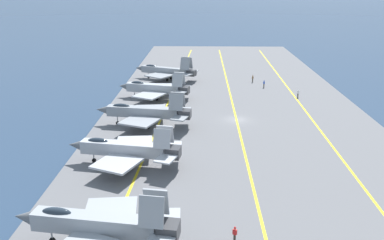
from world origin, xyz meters
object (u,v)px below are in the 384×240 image
(parked_jet_third, at_px, (145,112))
(parked_jet_fourth, at_px, (155,88))
(parked_jet_second, at_px, (125,149))
(parked_jet_nearest, at_px, (98,224))
(crew_brown_vest, at_px, (253,78))
(crew_red_vest, at_px, (235,234))
(parked_jet_fifth, at_px, (166,71))
(crew_white_vest, at_px, (298,93))
(crew_blue_vest, at_px, (264,84))

(parked_jet_third, bearing_deg, parked_jet_fourth, 0.78)
(parked_jet_second, relative_size, parked_jet_third, 0.94)
(parked_jet_nearest, xyz_separation_m, parked_jet_third, (34.50, 0.25, -0.05))
(crew_brown_vest, distance_m, crew_red_vest, 67.34)
(parked_jet_nearest, relative_size, parked_jet_third, 0.95)
(parked_jet_fifth, relative_size, crew_white_vest, 9.19)
(parked_jet_nearest, height_order, crew_white_vest, parked_jet_nearest)
(parked_jet_third, bearing_deg, parked_jet_second, 178.29)
(parked_jet_second, bearing_deg, parked_jet_third, -1.71)
(parked_jet_third, bearing_deg, parked_jet_nearest, -179.58)
(parked_jet_fifth, xyz_separation_m, crew_white_vest, (-16.25, -30.23, -1.38))
(parked_jet_fourth, bearing_deg, parked_jet_third, -179.22)
(parked_jet_third, xyz_separation_m, crew_blue_vest, (28.00, -24.77, -1.59))
(parked_jet_fifth, height_order, crew_brown_vest, parked_jet_fifth)
(parked_jet_second, relative_size, crew_white_vest, 8.62)
(crew_red_vest, bearing_deg, crew_white_vest, -18.67)
(crew_blue_vest, bearing_deg, parked_jet_fifth, 72.75)
(parked_jet_fourth, distance_m, crew_brown_vest, 27.80)
(parked_jet_third, xyz_separation_m, crew_red_vest, (-33.32, -13.17, -1.63))
(parked_jet_second, xyz_separation_m, parked_jet_third, (16.04, -0.48, 0.18))
(parked_jet_nearest, bearing_deg, crew_red_vest, -84.80)
(parked_jet_second, xyz_separation_m, crew_brown_vest, (49.38, -23.18, -1.41))
(parked_jet_second, bearing_deg, parked_jet_fourth, -0.40)
(crew_white_vest, bearing_deg, parked_jet_fourth, 92.81)
(parked_jet_fourth, height_order, crew_red_vest, parked_jet_fourth)
(parked_jet_fifth, bearing_deg, parked_jet_third, 178.88)
(parked_jet_third, bearing_deg, crew_blue_vest, -41.50)
(parked_jet_second, relative_size, crew_blue_vest, 8.92)
(crew_blue_vest, bearing_deg, crew_red_vest, 169.28)
(parked_jet_nearest, bearing_deg, parked_jet_fifth, -0.36)
(parked_jet_fifth, height_order, crew_red_vest, parked_jet_fifth)
(crew_white_vest, height_order, crew_red_vest, crew_white_vest)
(parked_jet_fifth, distance_m, crew_blue_vest, 25.26)
(parked_jet_second, height_order, parked_jet_fourth, parked_jet_fourth)
(parked_jet_nearest, xyz_separation_m, crew_brown_vest, (67.84, -22.45, -1.64))
(crew_white_vest, bearing_deg, crew_blue_vest, 35.02)
(parked_jet_nearest, relative_size, parked_jet_fourth, 1.02)
(parked_jet_nearest, height_order, parked_jet_fifth, parked_jet_nearest)
(parked_jet_nearest, height_order, crew_brown_vest, parked_jet_nearest)
(parked_jet_fourth, distance_m, crew_blue_vest, 27.09)
(parked_jet_fourth, bearing_deg, crew_blue_vest, -67.61)
(crew_blue_vest, bearing_deg, parked_jet_third, 138.50)
(parked_jet_nearest, distance_m, parked_jet_second, 18.47)
(parked_jet_second, height_order, crew_red_vest, parked_jet_second)
(crew_brown_vest, bearing_deg, parked_jet_fourth, 124.29)
(parked_jet_nearest, relative_size, crew_brown_vest, 8.99)
(parked_jet_third, xyz_separation_m, parked_jet_fourth, (17.70, 0.24, -0.29))
(parked_jet_nearest, bearing_deg, crew_white_vest, -29.72)
(parked_jet_third, relative_size, crew_red_vest, 9.82)
(parked_jet_second, xyz_separation_m, crew_red_vest, (-17.28, -13.65, -1.45))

